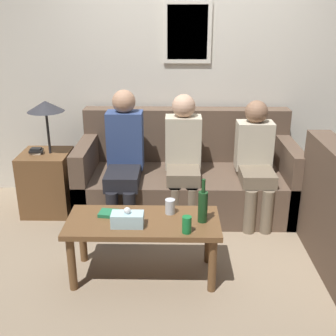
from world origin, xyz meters
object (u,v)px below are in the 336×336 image
couch_main (186,177)px  coffee_table (143,229)px  person_right (255,157)px  drinking_glass (170,206)px  person_middle (183,153)px  person_left (124,153)px  wine_bottle (203,206)px

couch_main → coffee_table: size_ratio=1.87×
couch_main → person_right: 0.73m
drinking_glass → person_right: (0.79, 0.88, 0.09)m
coffee_table → person_middle: person_middle is taller
drinking_glass → person_left: size_ratio=0.09×
person_left → person_middle: (0.56, 0.04, -0.01)m
wine_bottle → coffee_table: bearing=178.7°
drinking_glass → person_right: 1.19m
drinking_glass → couch_main: bearing=82.2°
couch_main → drinking_glass: size_ratio=18.63×
drinking_glass → person_middle: 0.92m
coffee_table → person_right: (0.99, 1.00, 0.21)m
coffee_table → wine_bottle: size_ratio=3.40×
wine_bottle → drinking_glass: bearing=152.2°
wine_bottle → person_right: person_right is taller
wine_bottle → person_left: person_left is taller
drinking_glass → person_left: (-0.44, 0.87, 0.13)m
wine_bottle → person_right: size_ratio=0.29×
wine_bottle → drinking_glass: wine_bottle is taller
coffee_table → drinking_glass: bearing=30.2°
couch_main → coffee_table: couch_main is taller
drinking_glass → person_middle: size_ratio=0.10×
person_right → person_middle: bearing=177.4°
drinking_glass → person_middle: (0.11, 0.91, 0.11)m
wine_bottle → person_middle: (-0.12, 1.04, 0.05)m
drinking_glass → person_left: 0.99m
couch_main → person_left: (-0.59, -0.21, 0.33)m
person_right → drinking_glass: bearing=-131.9°
drinking_glass → wine_bottle: bearing=-27.8°
wine_bottle → person_left: bearing=124.3°
couch_main → drinking_glass: 1.12m
person_middle → person_right: (0.68, -0.03, -0.03)m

